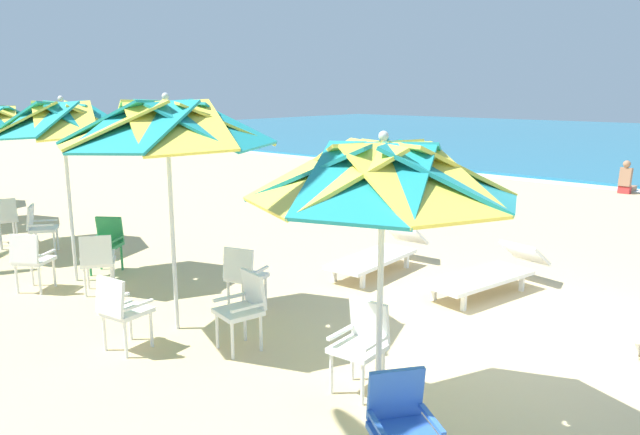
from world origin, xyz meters
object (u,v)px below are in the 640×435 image
(plastic_chair_0, at_px, (401,424))
(plastic_chair_3, at_px, (244,274))
(plastic_chair_4, at_px, (244,306))
(plastic_chair_6, at_px, (31,258))
(beach_umbrella_2, at_px, (63,122))
(plastic_chair_9, at_px, (4,218))
(plastic_chair_2, at_px, (121,308))
(beach_umbrella_1, at_px, (167,126))
(plastic_chair_8, at_px, (39,226))
(plastic_chair_7, at_px, (98,260))
(beachgoer_seated, at_px, (626,182))
(plastic_chair_5, at_px, (107,241))
(sun_lounger_2, at_px, (379,254))
(beach_umbrella_0, at_px, (383,175))
(sun_lounger_1, at_px, (489,273))
(plastic_chair_1, at_px, (362,341))

(plastic_chair_0, height_order, plastic_chair_3, same)
(plastic_chair_4, xyz_separation_m, plastic_chair_6, (-3.70, -0.70, 0.00))
(beach_umbrella_2, xyz_separation_m, plastic_chair_9, (-3.12, 0.22, -1.88))
(plastic_chair_2, relative_size, beach_umbrella_2, 0.32)
(beach_umbrella_1, height_order, plastic_chair_4, beach_umbrella_1)
(plastic_chair_0, xyz_separation_m, plastic_chair_8, (-8.29, 1.15, 0.00))
(plastic_chair_4, height_order, plastic_chair_6, same)
(plastic_chair_3, relative_size, plastic_chair_7, 1.00)
(plastic_chair_4, height_order, plastic_chair_7, same)
(plastic_chair_0, height_order, beachgoer_seated, beachgoer_seated)
(beachgoer_seated, bearing_deg, plastic_chair_7, -102.67)
(plastic_chair_0, relative_size, plastic_chair_4, 1.00)
(plastic_chair_4, bearing_deg, plastic_chair_6, -169.22)
(plastic_chair_4, distance_m, plastic_chair_7, 2.92)
(plastic_chair_5, relative_size, sun_lounger_2, 0.40)
(beach_umbrella_1, bearing_deg, plastic_chair_8, 174.41)
(beach_umbrella_2, bearing_deg, plastic_chair_0, -7.18)
(plastic_chair_5, relative_size, plastic_chair_9, 1.00)
(beach_umbrella_0, distance_m, plastic_chair_4, 2.69)
(plastic_chair_6, distance_m, plastic_chair_7, 0.98)
(plastic_chair_6, bearing_deg, plastic_chair_7, 36.52)
(plastic_chair_6, relative_size, plastic_chair_8, 1.00)
(beachgoer_seated, bearing_deg, plastic_chair_2, -94.58)
(beach_umbrella_0, relative_size, sun_lounger_2, 1.15)
(plastic_chair_4, bearing_deg, sun_lounger_1, 71.46)
(beach_umbrella_2, relative_size, plastic_chair_7, 3.17)
(beach_umbrella_0, xyz_separation_m, plastic_chair_4, (-2.07, 0.34, -1.68))
(plastic_chair_0, distance_m, sun_lounger_2, 5.30)
(beach_umbrella_0, distance_m, plastic_chair_3, 3.56)
(plastic_chair_8, distance_m, sun_lounger_2, 5.92)
(plastic_chair_2, bearing_deg, plastic_chair_0, 1.11)
(beach_umbrella_0, relative_size, plastic_chair_0, 2.91)
(plastic_chair_3, xyz_separation_m, plastic_chair_4, (0.87, -0.77, 0.00))
(beach_umbrella_1, bearing_deg, sun_lounger_1, 59.14)
(beach_umbrella_0, distance_m, plastic_chair_0, 1.85)
(plastic_chair_6, distance_m, beachgoer_seated, 15.16)
(plastic_chair_9, bearing_deg, beach_umbrella_0, -3.28)
(plastic_chair_0, xyz_separation_m, beach_umbrella_1, (-3.67, 0.70, 1.93))
(plastic_chair_5, xyz_separation_m, sun_lounger_2, (3.20, 2.84, -0.22))
(plastic_chair_0, height_order, plastic_chair_8, same)
(beach_umbrella_0, xyz_separation_m, plastic_chair_2, (-3.02, -0.59, -1.68))
(plastic_chair_5, bearing_deg, plastic_chair_9, -173.76)
(beach_umbrella_1, height_order, plastic_chair_7, beach_umbrella_1)
(plastic_chair_5, distance_m, plastic_chair_7, 1.07)
(beach_umbrella_0, distance_m, plastic_chair_2, 3.50)
(plastic_chair_5, height_order, beachgoer_seated, beachgoer_seated)
(beachgoer_seated, bearing_deg, plastic_chair_3, -94.83)
(beach_umbrella_0, xyz_separation_m, plastic_chair_8, (-7.72, 0.63, -1.68))
(plastic_chair_1, relative_size, beach_umbrella_1, 0.31)
(plastic_chair_4, relative_size, sun_lounger_1, 0.39)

